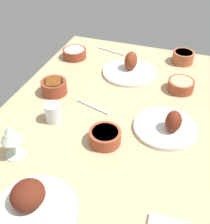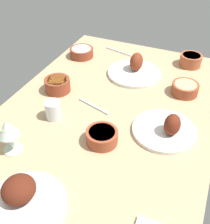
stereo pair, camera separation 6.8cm
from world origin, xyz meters
The scene contains 13 objects.
dining_table centered at (0.00, 0.00, 2.00)cm, with size 140.00×90.00×4.00cm, color tan.
plate_center_main centered at (48.45, -6.06, 6.73)cm, with size 25.32×25.32×8.93cm.
plate_far_side centered at (-37.16, 0.61, 6.40)cm, with size 27.19×27.19×10.74cm.
plate_near_viewer centered at (0.56, 26.02, 6.23)cm, with size 25.00×25.00×10.08cm.
bowl_cream centered at (-43.13, -33.02, 6.74)cm, with size 13.03×13.03×5.01cm.
bowl_pasta centered at (-57.20, 25.13, 7.39)cm, with size 11.41×11.41×6.27cm.
bowl_soup centered at (-8.30, -27.80, 7.38)cm, with size 11.82×11.82×6.25cm.
bowl_potatoes centered at (-29.71, 27.43, 6.79)cm, with size 12.27×12.27×5.11cm.
bowl_onions centered at (14.63, 5.08, 6.87)cm, with size 12.01×12.01×5.25cm.
wine_glass centered at (31.30, -23.08, 13.93)cm, with size 7.60×7.60×14.00cm.
water_tumbler centered at (9.41, -19.19, 7.92)cm, with size 6.63×6.63×7.85cm, color silver.
fork_loose centered at (-56.50, -15.62, 4.40)cm, with size 17.56×0.90×0.80cm, color silver.
spoon_loose centered at (-3.54, -6.99, 4.40)cm, with size 16.71×0.90×0.80cm, color silver.
Camera 1 is at (85.21, 29.42, 79.14)cm, focal length 44.60 mm.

